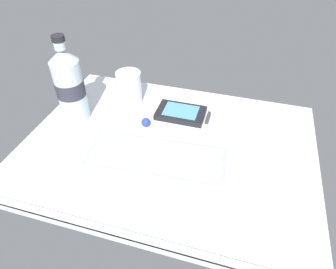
% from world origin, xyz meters
% --- Properties ---
extents(ground_plane, '(0.64, 0.48, 0.03)m').
position_xyz_m(ground_plane, '(0.00, -0.00, -0.01)').
color(ground_plane, silver).
extents(keyboard, '(0.30, 0.13, 0.02)m').
position_xyz_m(keyboard, '(-0.01, -0.05, 0.01)').
color(keyboard, '#93969B').
rests_on(keyboard, ground_plane).
extents(handheld_device, '(0.13, 0.08, 0.02)m').
position_xyz_m(handheld_device, '(0.01, 0.12, 0.01)').
color(handheld_device, black).
rests_on(handheld_device, ground_plane).
extents(juice_cup, '(0.06, 0.06, 0.09)m').
position_xyz_m(juice_cup, '(-0.15, 0.14, 0.04)').
color(juice_cup, silver).
rests_on(juice_cup, ground_plane).
extents(water_bottle, '(0.07, 0.07, 0.21)m').
position_xyz_m(water_bottle, '(-0.25, 0.04, 0.09)').
color(water_bottle, silver).
rests_on(water_bottle, ground_plane).
extents(trackball_mouse, '(0.02, 0.02, 0.02)m').
position_xyz_m(trackball_mouse, '(-0.07, 0.05, 0.01)').
color(trackball_mouse, '#2338B2').
rests_on(trackball_mouse, ground_plane).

